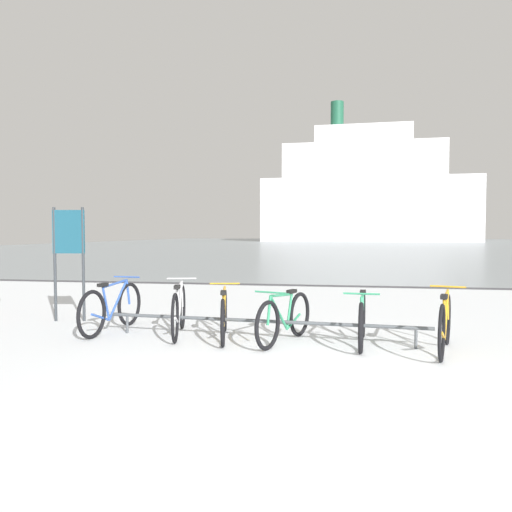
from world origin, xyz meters
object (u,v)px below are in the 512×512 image
(bicycle_2, at_px, (224,315))
(ferry_ship, at_px, (366,194))
(bicycle_1, at_px, (179,310))
(bicycle_5, at_px, (445,324))
(bicycle_0, at_px, (112,308))
(bicycle_3, at_px, (285,318))
(bicycle_4, at_px, (362,320))
(info_sign, at_px, (69,244))

(bicycle_2, distance_m, ferry_ship, 83.54)
(bicycle_1, xyz_separation_m, bicycle_5, (3.71, -0.46, -0.00))
(bicycle_1, bearing_deg, bicycle_5, -7.08)
(bicycle_5, bearing_deg, ferry_ship, 88.13)
(bicycle_5, relative_size, ferry_ship, 0.05)
(ferry_ship, bearing_deg, bicycle_0, -95.21)
(bicycle_2, height_order, bicycle_3, bicycle_2)
(bicycle_2, height_order, bicycle_5, bicycle_5)
(bicycle_2, distance_m, bicycle_5, 3.01)
(ferry_ship, bearing_deg, bicycle_1, -94.44)
(bicycle_0, xyz_separation_m, bicycle_5, (4.83, -0.55, -0.00))
(bicycle_3, relative_size, bicycle_4, 0.96)
(bicycle_5, xyz_separation_m, ferry_ship, (2.72, 83.32, 7.84))
(bicycle_1, height_order, info_sign, info_sign)
(info_sign, height_order, ferry_ship, ferry_ship)
(bicycle_1, bearing_deg, bicycle_4, -4.03)
(bicycle_0, bearing_deg, bicycle_1, -4.79)
(bicycle_1, distance_m, ferry_ship, 83.48)
(bicycle_2, xyz_separation_m, ferry_ship, (5.71, 82.97, 7.87))
(bicycle_1, height_order, bicycle_4, bicycle_1)
(bicycle_2, distance_m, bicycle_3, 0.91)
(bicycle_0, xyz_separation_m, ferry_ship, (7.55, 82.77, 7.84))
(bicycle_5, bearing_deg, bicycle_1, 172.92)
(bicycle_0, xyz_separation_m, bicycle_1, (1.12, -0.09, 0.00))
(bicycle_0, height_order, bicycle_5, bicycle_0)
(bicycle_2, height_order, bicycle_4, bicycle_2)
(bicycle_3, xyz_separation_m, ferry_ship, (4.81, 83.10, 7.87))
(bicycle_0, relative_size, bicycle_3, 1.12)
(bicycle_2, bearing_deg, bicycle_3, -8.05)
(bicycle_1, distance_m, bicycle_3, 1.64)
(bicycle_1, distance_m, bicycle_2, 0.73)
(bicycle_5, bearing_deg, bicycle_2, 173.41)
(bicycle_5, bearing_deg, bicycle_4, 165.22)
(bicycle_0, distance_m, bicycle_1, 1.12)
(bicycle_3, height_order, bicycle_5, bicycle_5)
(bicycle_2, relative_size, bicycle_3, 1.07)
(bicycle_2, relative_size, info_sign, 0.86)
(bicycle_2, xyz_separation_m, bicycle_3, (0.90, -0.13, -0.00))
(ferry_ship, bearing_deg, bicycle_5, -91.87)
(bicycle_3, distance_m, info_sign, 4.16)
(bicycle_2, bearing_deg, info_sign, 162.22)
(bicycle_0, relative_size, info_sign, 0.91)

